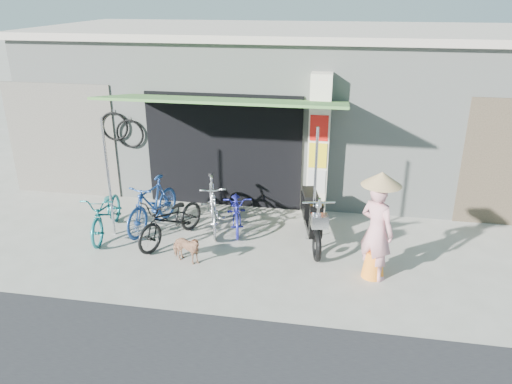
% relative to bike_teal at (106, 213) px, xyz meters
% --- Properties ---
extents(ground, '(80.00, 80.00, 0.00)m').
position_rel_bike_teal_xyz_m(ground, '(3.13, -0.75, -0.45)').
color(ground, '#A19D92').
rests_on(ground, ground).
extents(bicycle_shop, '(12.30, 5.30, 3.66)m').
position_rel_bike_teal_xyz_m(bicycle_shop, '(3.12, 4.34, 1.38)').
color(bicycle_shop, '#989E96').
rests_on(bicycle_shop, ground).
extents(shop_pillar, '(0.42, 0.44, 3.00)m').
position_rel_bike_teal_xyz_m(shop_pillar, '(3.98, 1.70, 1.04)').
color(shop_pillar, silver).
rests_on(shop_pillar, ground).
extents(awning, '(4.60, 1.88, 2.72)m').
position_rel_bike_teal_xyz_m(awning, '(2.22, 0.88, 2.06)').
color(awning, '#406F32').
rests_on(awning, ground).
extents(neighbour_left, '(2.60, 0.06, 2.60)m').
position_rel_bike_teal_xyz_m(neighbour_left, '(-1.87, 1.84, 0.85)').
color(neighbour_left, '#6B665B').
rests_on(neighbour_left, ground).
extents(bike_teal, '(0.86, 1.80, 0.91)m').
position_rel_bike_teal_xyz_m(bike_teal, '(0.00, 0.00, 0.00)').
color(bike_teal, '#197073').
rests_on(bike_teal, ground).
extents(bike_blue, '(0.86, 1.79, 1.04)m').
position_rel_bike_teal_xyz_m(bike_blue, '(0.80, 0.40, 0.07)').
color(bike_blue, navy).
rests_on(bike_blue, ground).
extents(bike_black, '(1.23, 1.84, 0.92)m').
position_rel_bike_teal_xyz_m(bike_black, '(1.36, -0.08, 0.00)').
color(bike_black, black).
rests_on(bike_black, ground).
extents(bike_silver, '(1.00, 1.83, 1.06)m').
position_rel_bike_teal_xyz_m(bike_silver, '(1.98, 0.61, 0.08)').
color(bike_silver, silver).
rests_on(bike_silver, ground).
extents(bike_navy, '(0.88, 1.62, 0.81)m').
position_rel_bike_teal_xyz_m(bike_navy, '(2.46, 0.72, -0.05)').
color(bike_navy, '#22249E').
rests_on(bike_navy, ground).
extents(street_dog, '(0.71, 0.48, 0.55)m').
position_rel_bike_teal_xyz_m(street_dog, '(1.86, -0.82, -0.18)').
color(street_dog, tan).
rests_on(street_dog, ground).
extents(moped, '(0.69, 1.97, 1.13)m').
position_rel_bike_teal_xyz_m(moped, '(3.97, 0.41, 0.06)').
color(moped, black).
rests_on(moped, ground).
extents(nun, '(0.73, 0.71, 1.87)m').
position_rel_bike_teal_xyz_m(nun, '(5.09, -0.70, 0.46)').
color(nun, '#D28D94').
rests_on(nun, ground).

